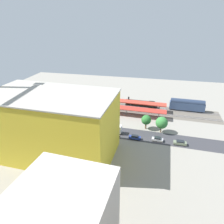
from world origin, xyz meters
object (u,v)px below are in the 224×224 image
object	(u,v)px
box_truck_1	(88,127)
street_tree_2	(57,108)
box_truck_0	(112,129)
platform_canopy_near	(96,105)
traffic_light	(76,125)
parked_car_1	(157,139)
street_tree_4	(80,112)
platform_canopy_far	(104,99)
passenger_coach	(187,105)
construction_building	(53,126)
street_tree_0	(162,123)
parked_car_0	(180,143)
street_tree_1	(92,114)
street_tree_5	(146,120)
street_tree_3	(94,113)
locomotive	(141,104)
parked_car_3	(113,135)
parked_car_2	(135,137)

from	to	relation	value
box_truck_1	street_tree_2	size ratio (longest dim) A/B	1.18
box_truck_0	street_tree_2	size ratio (longest dim) A/B	1.01
platform_canopy_near	traffic_light	bearing A→B (deg)	85.83
parked_car_1	street_tree_4	xyz separation A→B (m)	(34.64, -7.97, 4.69)
platform_canopy_near	platform_canopy_far	xyz separation A→B (m)	(-2.01, -7.63, 0.35)
platform_canopy_near	passenger_coach	distance (m)	46.50
construction_building	street_tree_0	bearing A→B (deg)	-145.99
parked_car_0	platform_canopy_far	bearing A→B (deg)	-37.90
street_tree_1	street_tree_2	xyz separation A→B (m)	(16.95, -1.02, 0.99)
street_tree_0	street_tree_2	size ratio (longest dim) A/B	0.81
platform_canopy_far	street_tree_4	size ratio (longest dim) A/B	8.32
street_tree_2	street_tree_5	world-z (taller)	street_tree_2
street_tree_0	street_tree_3	size ratio (longest dim) A/B	0.87
platform_canopy_far	box_truck_0	world-z (taller)	platform_canopy_far
parked_car_1	box_truck_1	xyz separation A→B (m)	(28.66, -1.44, 1.07)
platform_canopy_far	passenger_coach	world-z (taller)	passenger_coach
box_truck_1	street_tree_1	size ratio (longest dim) A/B	1.42
passenger_coach	street_tree_1	world-z (taller)	street_tree_1
platform_canopy_far	box_truck_1	xyz separation A→B (m)	(-0.38, 26.91, -2.33)
traffic_light	construction_building	bearing A→B (deg)	81.60
parked_car_1	construction_building	bearing A→B (deg)	23.66
street_tree_0	street_tree_5	bearing A→B (deg)	-14.77
parked_car_0	street_tree_5	world-z (taller)	street_tree_5
locomotive	construction_building	world-z (taller)	construction_building
street_tree_4	passenger_coach	bearing A→B (deg)	-153.47
parked_car_1	street_tree_5	size ratio (longest dim) A/B	0.70
construction_building	locomotive	bearing A→B (deg)	-116.11
locomotive	street_tree_1	distance (m)	31.60
passenger_coach	box_truck_0	xyz separation A→B (m)	(32.67, 30.12, -1.52)
platform_canopy_near	street_tree_4	world-z (taller)	street_tree_4
parked_car_1	street_tree_5	xyz separation A→B (m)	(5.13, -8.73, 3.46)
box_truck_1	locomotive	bearing A→B (deg)	-122.41
locomotive	construction_building	size ratio (longest dim) A/B	0.42
parked_car_3	parked_car_1	bearing A→B (deg)	-177.92
box_truck_1	parked_car_1	bearing A→B (deg)	177.12
passenger_coach	parked_car_2	bearing A→B (deg)	55.35
street_tree_3	street_tree_5	distance (m)	23.00
parked_car_3	street_tree_1	world-z (taller)	street_tree_1
box_truck_0	street_tree_1	xyz separation A→B (m)	(10.33, -5.76, 2.99)
construction_building	box_truck_1	distance (m)	19.82
parked_car_2	parked_car_3	xyz separation A→B (m)	(8.78, 0.01, -0.01)
locomotive	street_tree_1	bearing A→B (deg)	50.73
parked_car_1	street_tree_2	world-z (taller)	street_tree_2
street_tree_3	traffic_light	xyz separation A→B (m)	(4.60, 10.29, -1.16)
locomotive	parked_car_0	xyz separation A→B (m)	(-17.39, 32.96, -0.96)
platform_canopy_near	parked_car_2	world-z (taller)	platform_canopy_near
parked_car_2	platform_canopy_near	bearing A→B (deg)	-43.73
street_tree_0	street_tree_1	distance (m)	30.25
parked_car_0	box_truck_1	xyz separation A→B (m)	(36.95, -2.15, 1.02)
platform_canopy_near	box_truck_0	size ratio (longest dim) A/B	8.03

